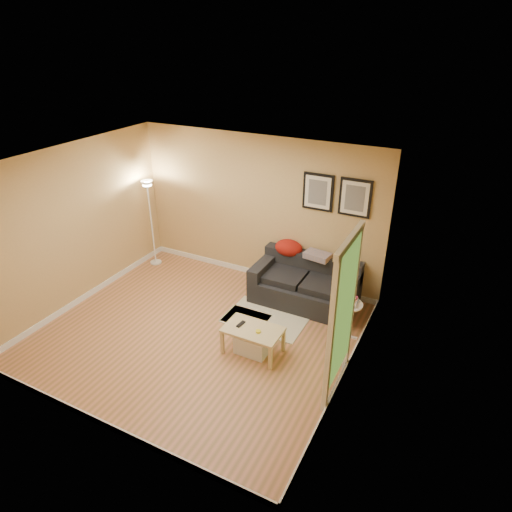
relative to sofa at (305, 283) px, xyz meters
name	(u,v)px	position (x,y,z in m)	size (l,w,h in m)	color
floor	(198,333)	(-1.10, -1.53, -0.38)	(4.50, 4.50, 0.00)	#C17753
ceiling	(186,164)	(-1.10, -1.53, 2.23)	(4.50, 4.50, 0.00)	white
wall_back	(258,210)	(-1.10, 0.47, 0.92)	(4.50, 4.50, 0.00)	tan
wall_front	(82,336)	(-1.10, -3.53, 0.92)	(4.50, 4.50, 0.00)	tan
wall_left	(75,227)	(-3.35, -1.53, 0.92)	(4.00, 4.00, 0.00)	tan
wall_right	(352,296)	(1.15, -1.53, 0.92)	(4.00, 4.00, 0.00)	tan
baseboard_back	(258,273)	(-1.10, 0.46, -0.33)	(4.50, 0.02, 0.10)	white
baseboard_front	(102,423)	(-1.10, -3.52, -0.33)	(4.50, 0.02, 0.10)	white
baseboard_left	(89,294)	(-3.34, -1.53, -0.33)	(0.02, 4.00, 0.10)	white
baseboard_right	(342,377)	(1.14, -1.53, -0.33)	(0.02, 4.00, 0.10)	white
sofa	(305,283)	(0.00, 0.00, 0.00)	(1.70, 0.90, 0.75)	black
red_throw	(289,248)	(-0.44, 0.33, 0.40)	(0.48, 0.36, 0.28)	#9B1D0E
plaid_throw	(318,256)	(0.10, 0.26, 0.41)	(0.42, 0.26, 0.10)	tan
framed_print_left	(318,192)	(-0.02, 0.45, 1.43)	(0.50, 0.04, 0.60)	black
framed_print_right	(355,198)	(0.58, 0.45, 1.43)	(0.50, 0.04, 0.60)	black
area_rug	(266,318)	(-0.35, -0.72, -0.37)	(1.25, 0.85, 0.01)	beige
green_runner	(246,318)	(-0.64, -0.87, -0.37)	(0.70, 0.50, 0.01)	#668C4C
coffee_table	(253,340)	(-0.16, -1.55, -0.17)	(0.81, 0.49, 0.40)	#D7C083
remote_control	(241,324)	(-0.36, -1.54, 0.04)	(0.05, 0.16, 0.02)	black
tape_roll	(258,331)	(-0.06, -1.59, 0.04)	(0.07, 0.07, 0.03)	yellow
storage_bin	(253,343)	(-0.17, -1.54, -0.23)	(0.47, 0.35, 0.29)	white
side_table	(348,320)	(0.92, -0.59, -0.08)	(0.38, 0.38, 0.58)	white
book_stack	(350,301)	(0.92, -0.57, 0.25)	(0.19, 0.25, 0.08)	#3962AC
floor_lamp	(152,226)	(-3.10, -0.01, 0.42)	(0.22, 0.22, 1.68)	white
doorway	(342,321)	(1.10, -1.68, 0.65)	(0.12, 1.01, 2.13)	white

